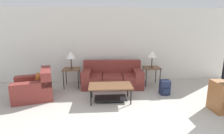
% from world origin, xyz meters
% --- Properties ---
extents(wall_back, '(8.77, 0.06, 2.60)m').
position_xyz_m(wall_back, '(0.00, 4.28, 1.30)').
color(wall_back, silver).
rests_on(wall_back, ground_plane).
extents(couch, '(2.00, 1.06, 0.82)m').
position_xyz_m(couch, '(-0.01, 3.61, 0.29)').
color(couch, maroon).
rests_on(couch, ground_plane).
extents(armchair, '(1.23, 1.21, 0.80)m').
position_xyz_m(armchair, '(-2.24, 2.76, 0.29)').
color(armchair, maroon).
rests_on(armchair, ground_plane).
extents(coffee_table, '(1.14, 0.64, 0.45)m').
position_xyz_m(coffee_table, '(-0.15, 2.37, 0.33)').
color(coffee_table, brown).
rests_on(coffee_table, ground_plane).
extents(side_table_left, '(0.55, 0.53, 0.62)m').
position_xyz_m(side_table_left, '(-1.35, 3.61, 0.56)').
color(side_table_left, brown).
rests_on(side_table_left, ground_plane).
extents(side_table_right, '(0.55, 0.53, 0.62)m').
position_xyz_m(side_table_right, '(1.32, 3.61, 0.56)').
color(side_table_right, brown).
rests_on(side_table_right, ground_plane).
extents(table_lamp_left, '(0.30, 0.30, 0.56)m').
position_xyz_m(table_lamp_left, '(-1.35, 3.61, 1.06)').
color(table_lamp_left, '#472D1E').
rests_on(table_lamp_left, side_table_left).
extents(table_lamp_right, '(0.30, 0.30, 0.56)m').
position_xyz_m(table_lamp_right, '(1.32, 3.61, 1.06)').
color(table_lamp_right, '#472D1E').
rests_on(table_lamp_right, side_table_right).
extents(backpack, '(0.28, 0.30, 0.43)m').
position_xyz_m(backpack, '(1.48, 2.72, 0.21)').
color(backpack, '#1E2847').
rests_on(backpack, ground_plane).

